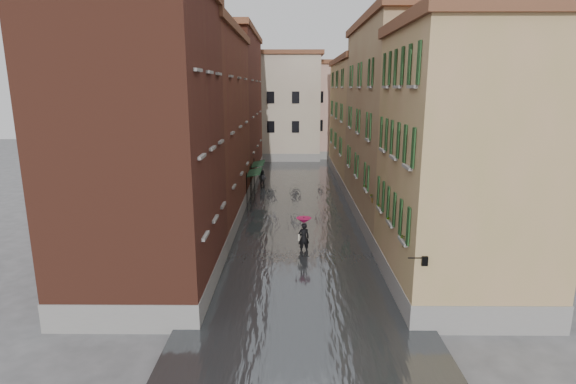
{
  "coord_description": "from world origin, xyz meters",
  "views": [
    {
      "loc": [
        -0.51,
        -21.39,
        9.15
      ],
      "look_at": [
        -0.7,
        4.99,
        3.0
      ],
      "focal_mm": 28.0,
      "sensor_mm": 36.0,
      "label": 1
    }
  ],
  "objects": [
    {
      "name": "ground",
      "position": [
        0.0,
        0.0,
        0.0
      ],
      "size": [
        120.0,
        120.0,
        0.0
      ],
      "primitive_type": "plane",
      "color": "#505052",
      "rests_on": "ground"
    },
    {
      "name": "building_right_mid",
      "position": [
        7.0,
        9.0,
        6.5
      ],
      "size": [
        6.0,
        14.0,
        13.0
      ],
      "primitive_type": "cube",
      "color": "tan",
      "rests_on": "ground"
    },
    {
      "name": "pedestrian_far",
      "position": [
        -3.2,
        19.78,
        0.83
      ],
      "size": [
        0.94,
        0.81,
        1.65
      ],
      "primitive_type": "imported",
      "rotation": [
        0.0,
        0.0,
        -0.26
      ],
      "color": "black",
      "rests_on": "ground"
    },
    {
      "name": "awning_far",
      "position": [
        -3.49,
        18.0,
        2.47
      ],
      "size": [
        1.09,
        3.1,
        2.8
      ],
      "color": "black",
      "rests_on": "ground"
    },
    {
      "name": "pedestrian_main",
      "position": [
        0.2,
        2.65,
        1.2
      ],
      "size": [
        0.88,
        0.88,
        2.06
      ],
      "color": "black",
      "rests_on": "ground"
    },
    {
      "name": "floodwater",
      "position": [
        0.0,
        13.0,
        0.1
      ],
      "size": [
        10.0,
        60.0,
        0.2
      ],
      "primitive_type": "cube",
      "color": "#414549",
      "rests_on": "ground"
    },
    {
      "name": "building_left_near",
      "position": [
        -7.0,
        -2.0,
        6.5
      ],
      "size": [
        6.0,
        8.0,
        13.0
      ],
      "primitive_type": "cube",
      "color": "brown",
      "rests_on": "ground"
    },
    {
      "name": "building_left_far",
      "position": [
        -7.0,
        24.0,
        7.0
      ],
      "size": [
        6.0,
        16.0,
        14.0
      ],
      "primitive_type": "cube",
      "color": "brown",
      "rests_on": "ground"
    },
    {
      "name": "building_end_cream",
      "position": [
        -3.0,
        38.0,
        6.5
      ],
      "size": [
        12.0,
        9.0,
        13.0
      ],
      "primitive_type": "cube",
      "color": "#C0B599",
      "rests_on": "ground"
    },
    {
      "name": "building_right_near",
      "position": [
        7.0,
        -2.0,
        5.75
      ],
      "size": [
        6.0,
        8.0,
        11.5
      ],
      "primitive_type": "cube",
      "color": "#9F8D52",
      "rests_on": "ground"
    },
    {
      "name": "building_left_mid",
      "position": [
        -7.0,
        9.0,
        6.25
      ],
      "size": [
        6.0,
        14.0,
        12.5
      ],
      "primitive_type": "cube",
      "color": "#59301C",
      "rests_on": "ground"
    },
    {
      "name": "wall_lantern",
      "position": [
        4.33,
        -6.0,
        3.01
      ],
      "size": [
        0.71,
        0.22,
        0.35
      ],
      "color": "black",
      "rests_on": "ground"
    },
    {
      "name": "building_right_far",
      "position": [
        7.0,
        24.0,
        5.75
      ],
      "size": [
        6.0,
        16.0,
        11.5
      ],
      "primitive_type": "cube",
      "color": "#9F8D52",
      "rests_on": "ground"
    },
    {
      "name": "window_planters",
      "position": [
        4.12,
        0.47,
        3.51
      ],
      "size": [
        0.59,
        10.32,
        0.84
      ],
      "color": "#9B6632",
      "rests_on": "ground"
    },
    {
      "name": "awning_near",
      "position": [
        -3.49,
        13.92,
        2.47
      ],
      "size": [
        1.09,
        3.1,
        2.8
      ],
      "color": "black",
      "rests_on": "ground"
    },
    {
      "name": "building_end_pink",
      "position": [
        6.0,
        40.0,
        6.0
      ],
      "size": [
        10.0,
        9.0,
        12.0
      ],
      "primitive_type": "cube",
      "color": "tan",
      "rests_on": "ground"
    }
  ]
}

